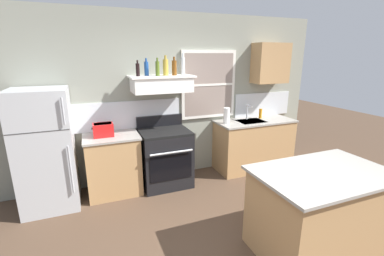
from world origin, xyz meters
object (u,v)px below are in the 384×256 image
at_px(refrigerator, 46,150).
at_px(bottle_clear_tall, 183,66).
at_px(bottle_amber_wine, 174,68).
at_px(kitchen_island, 319,211).
at_px(toaster, 103,130).
at_px(stove_range, 165,157).
at_px(bottle_champagne_gold_foil, 166,67).
at_px(bottle_olive_oil_square, 158,68).
at_px(paper_towel_roll, 227,116).
at_px(dish_soap_bottle, 260,114).
at_px(bottle_blue_liqueur, 146,68).
at_px(bottle_balsamic_dark, 138,70).

bearing_deg(refrigerator, bottle_clear_tall, 2.56).
height_order(bottle_amber_wine, kitchen_island, bottle_amber_wine).
relative_size(toaster, stove_range, 0.27).
distance_m(refrigerator, bottle_clear_tall, 2.26).
distance_m(bottle_champagne_gold_foil, bottle_clear_tall, 0.27).
bearing_deg(bottle_champagne_gold_foil, bottle_olive_oil_square, -164.72).
bearing_deg(stove_range, paper_towel_roll, 1.92).
xyz_separation_m(bottle_champagne_gold_foil, dish_soap_bottle, (1.81, 0.06, -0.87)).
bearing_deg(bottle_blue_liqueur, bottle_champagne_gold_foil, -15.79).
distance_m(bottle_balsamic_dark, paper_towel_roll, 1.67).
bearing_deg(bottle_champagne_gold_foil, bottle_clear_tall, -2.93).
distance_m(stove_range, kitchen_island, 2.33).
bearing_deg(bottle_amber_wine, stove_range, -162.57).
height_order(refrigerator, kitchen_island, refrigerator).
distance_m(bottle_balsamic_dark, bottle_clear_tall, 0.69).
distance_m(bottle_olive_oil_square, bottle_champagne_gold_foil, 0.14).
bearing_deg(bottle_champagne_gold_foil, toaster, -177.24).
height_order(toaster, bottle_blue_liqueur, bottle_blue_liqueur).
distance_m(stove_range, bottle_amber_wine, 1.41).
xyz_separation_m(bottle_clear_tall, dish_soap_bottle, (1.54, 0.07, -0.88)).
distance_m(refrigerator, dish_soap_bottle, 3.54).
bearing_deg(bottle_amber_wine, paper_towel_roll, -1.58).
xyz_separation_m(bottle_blue_liqueur, paper_towel_roll, (1.32, -0.12, -0.81)).
bearing_deg(paper_towel_roll, bottle_amber_wine, 178.42).
xyz_separation_m(stove_range, bottle_olive_oil_square, (-0.07, 0.04, 1.39)).
xyz_separation_m(bottle_olive_oil_square, dish_soap_bottle, (1.95, 0.09, -0.86)).
xyz_separation_m(stove_range, bottle_clear_tall, (0.34, 0.07, 1.42)).
bearing_deg(bottle_amber_wine, bottle_champagne_gold_foil, 172.66).
height_order(bottle_blue_liqueur, kitchen_island, bottle_blue_liqueur).
bearing_deg(stove_range, bottle_champagne_gold_foil, 48.88).
bearing_deg(dish_soap_bottle, refrigerator, -177.40).
distance_m(paper_towel_roll, dish_soap_bottle, 0.77).
bearing_deg(bottle_blue_liqueur, toaster, -169.86).
height_order(bottle_blue_liqueur, paper_towel_roll, bottle_blue_liqueur).
height_order(toaster, bottle_balsamic_dark, bottle_balsamic_dark).
height_order(bottle_olive_oil_square, dish_soap_bottle, bottle_olive_oil_square).
xyz_separation_m(dish_soap_bottle, kitchen_island, (-0.79, -2.19, -0.54)).
height_order(bottle_champagne_gold_foil, paper_towel_roll, bottle_champagne_gold_foil).
bearing_deg(paper_towel_roll, bottle_olive_oil_square, 179.74).
xyz_separation_m(stove_range, dish_soap_bottle, (1.88, 0.14, 0.54)).
relative_size(bottle_olive_oil_square, bottle_champagne_gold_foil, 0.89).
distance_m(bottle_champagne_gold_foil, dish_soap_bottle, 2.01).
distance_m(toaster, bottle_balsamic_dark, 1.00).
relative_size(bottle_amber_wine, kitchen_island, 0.20).
xyz_separation_m(bottle_champagne_gold_foil, bottle_amber_wine, (0.13, -0.02, -0.01)).
height_order(stove_range, kitchen_island, stove_range).
height_order(toaster, stove_range, toaster).
relative_size(refrigerator, dish_soap_bottle, 9.09).
bearing_deg(bottle_balsamic_dark, dish_soap_bottle, 1.36).
bearing_deg(paper_towel_roll, kitchen_island, -90.68).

